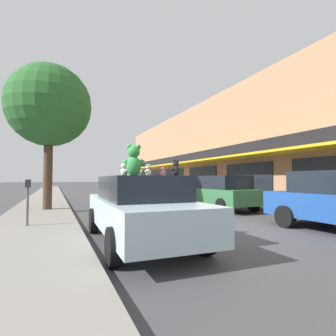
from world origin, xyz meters
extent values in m
plane|color=#424244|center=(0.00, 0.00, 0.00)|extent=(260.00, 260.00, 0.00)
cube|color=gray|center=(-5.04, 0.00, 0.07)|extent=(2.38, 90.00, 0.15)
cube|color=tan|center=(12.66, 11.54, 3.81)|extent=(12.86, 37.24, 7.62)
cube|color=gold|center=(5.49, 11.54, 2.76)|extent=(1.48, 31.28, 0.12)
cube|color=black|center=(6.18, 11.54, 3.31)|extent=(0.08, 29.79, 0.70)
cube|color=black|center=(6.19, 0.90, 1.40)|extent=(0.06, 4.04, 2.00)
cube|color=black|center=(6.19, 6.22, 1.40)|extent=(0.06, 4.04, 2.00)
cube|color=black|center=(6.19, 11.54, 1.40)|extent=(0.06, 4.04, 2.00)
cube|color=black|center=(6.19, 16.86, 1.40)|extent=(0.06, 4.04, 2.00)
cube|color=black|center=(6.19, 22.18, 1.40)|extent=(0.06, 4.04, 2.00)
cube|color=black|center=(6.19, 27.50, 1.40)|extent=(0.06, 4.04, 2.00)
cube|color=#ADC6D1|center=(-2.73, -0.65, 0.65)|extent=(1.87, 4.74, 0.65)
cube|color=black|center=(-2.73, -0.65, 1.24)|extent=(1.60, 2.62, 0.52)
cylinder|color=black|center=(-3.55, 0.83, 0.32)|extent=(0.22, 0.65, 0.65)
cylinder|color=black|center=(-1.83, 0.78, 0.32)|extent=(0.22, 0.65, 0.65)
cylinder|color=black|center=(-3.62, -2.08, 0.32)|extent=(0.22, 0.65, 0.65)
cylinder|color=black|center=(-1.91, -2.13, 0.32)|extent=(0.22, 0.65, 0.65)
ellipsoid|color=green|center=(-2.85, -0.56, 1.73)|extent=(0.41, 0.37, 0.46)
sphere|color=green|center=(-2.85, -0.56, 2.06)|extent=(0.35, 0.35, 0.29)
sphere|color=green|center=(-2.75, -0.58, 2.18)|extent=(0.15, 0.15, 0.12)
sphere|color=green|center=(-2.95, -0.53, 2.18)|extent=(0.15, 0.15, 0.12)
sphere|color=#5ADA6D|center=(-2.82, -0.44, 2.05)|extent=(0.13, 0.13, 0.11)
sphere|color=green|center=(-2.66, -0.57, 1.81)|extent=(0.20, 0.20, 0.17)
sphere|color=green|center=(-3.02, -0.49, 1.81)|extent=(0.20, 0.20, 0.17)
ellipsoid|color=black|center=(-2.38, -1.84, 1.59)|extent=(0.19, 0.17, 0.20)
sphere|color=black|center=(-2.38, -1.84, 1.74)|extent=(0.16, 0.16, 0.12)
sphere|color=black|center=(-2.33, -1.82, 1.79)|extent=(0.07, 0.07, 0.05)
sphere|color=black|center=(-2.42, -1.85, 1.79)|extent=(0.07, 0.07, 0.05)
sphere|color=#3A3A3D|center=(-2.40, -1.79, 1.73)|extent=(0.06, 0.06, 0.05)
sphere|color=black|center=(-2.31, -1.80, 1.63)|extent=(0.09, 0.09, 0.07)
sphere|color=black|center=(-2.45, -1.86, 1.63)|extent=(0.09, 0.09, 0.07)
ellipsoid|color=white|center=(-2.36, -0.17, 1.59)|extent=(0.19, 0.18, 0.19)
sphere|color=white|center=(-2.36, -0.17, 1.73)|extent=(0.17, 0.17, 0.12)
sphere|color=white|center=(-2.32, -0.15, 1.78)|extent=(0.07, 0.07, 0.05)
sphere|color=white|center=(-2.39, -0.19, 1.78)|extent=(0.07, 0.07, 0.05)
sphere|color=white|center=(-2.39, -0.13, 1.72)|extent=(0.06, 0.06, 0.05)
sphere|color=white|center=(-2.30, -0.12, 1.62)|extent=(0.10, 0.10, 0.07)
sphere|color=white|center=(-2.43, -0.20, 1.62)|extent=(0.10, 0.10, 0.07)
ellipsoid|color=beige|center=(-3.24, -1.18, 1.57)|extent=(0.15, 0.15, 0.16)
sphere|color=beige|center=(-3.24, -1.18, 1.69)|extent=(0.13, 0.13, 0.10)
sphere|color=beige|center=(-3.22, -1.21, 1.73)|extent=(0.06, 0.06, 0.04)
sphere|color=beige|center=(-3.25, -1.15, 1.73)|extent=(0.06, 0.06, 0.04)
sphere|color=white|center=(-3.20, -1.16, 1.68)|extent=(0.05, 0.05, 0.04)
sphere|color=beige|center=(-3.20, -1.23, 1.60)|extent=(0.08, 0.08, 0.06)
sphere|color=beige|center=(-3.26, -1.12, 1.60)|extent=(0.08, 0.08, 0.06)
ellipsoid|color=blue|center=(-3.01, -0.35, 1.58)|extent=(0.17, 0.17, 0.18)
sphere|color=blue|center=(-3.01, -0.35, 1.71)|extent=(0.15, 0.15, 0.11)
sphere|color=blue|center=(-2.99, -0.38, 1.76)|extent=(0.06, 0.06, 0.05)
sphere|color=blue|center=(-3.03, -0.32, 1.76)|extent=(0.06, 0.06, 0.05)
sphere|color=#548DFF|center=(-2.97, -0.32, 1.71)|extent=(0.06, 0.06, 0.04)
sphere|color=blue|center=(-2.96, -0.40, 1.61)|extent=(0.09, 0.09, 0.06)
sphere|color=blue|center=(-3.04, -0.28, 1.61)|extent=(0.09, 0.09, 0.06)
ellipsoid|color=pink|center=(-2.19, -0.67, 1.56)|extent=(0.14, 0.13, 0.14)
sphere|color=pink|center=(-2.19, -0.67, 1.67)|extent=(0.12, 0.12, 0.09)
sphere|color=pink|center=(-2.16, -0.69, 1.70)|extent=(0.05, 0.05, 0.04)
sphere|color=pink|center=(-2.21, -0.65, 1.70)|extent=(0.05, 0.05, 0.04)
sphere|color=#FFA3DA|center=(-2.17, -0.64, 1.66)|extent=(0.05, 0.05, 0.03)
sphere|color=pink|center=(-2.14, -0.70, 1.59)|extent=(0.07, 0.07, 0.05)
sphere|color=pink|center=(-2.23, -0.63, 1.59)|extent=(0.07, 0.07, 0.05)
cylinder|color=black|center=(1.75, -0.65, 0.32)|extent=(0.20, 0.65, 0.65)
cylinder|color=black|center=(3.51, -0.65, 0.32)|extent=(0.20, 0.65, 0.65)
cube|color=#336B3D|center=(2.63, 3.90, 0.65)|extent=(1.71, 4.18, 0.66)
cube|color=black|center=(2.63, 3.90, 1.28)|extent=(1.51, 2.86, 0.60)
cylinder|color=black|center=(1.79, 5.20, 0.32)|extent=(0.20, 0.65, 0.65)
cylinder|color=black|center=(3.47, 5.20, 0.32)|extent=(0.20, 0.65, 0.65)
cylinder|color=black|center=(1.79, 2.61, 0.32)|extent=(0.20, 0.65, 0.65)
cylinder|color=black|center=(3.47, 2.61, 0.32)|extent=(0.20, 0.65, 0.65)
cube|color=#B7B7BC|center=(2.63, 9.46, 0.66)|extent=(1.83, 4.30, 0.67)
cube|color=black|center=(2.63, 9.46, 1.24)|extent=(1.61, 2.98, 0.48)
cylinder|color=black|center=(1.73, 10.80, 0.32)|extent=(0.20, 0.65, 0.65)
cylinder|color=black|center=(3.52, 10.80, 0.32)|extent=(0.20, 0.65, 0.65)
cylinder|color=black|center=(1.73, 8.13, 0.32)|extent=(0.20, 0.65, 0.65)
cylinder|color=black|center=(3.52, 8.13, 0.32)|extent=(0.20, 0.65, 0.65)
cylinder|color=#473323|center=(-4.79, 5.94, 1.63)|extent=(0.36, 0.36, 2.97)
sphere|color=#286028|center=(-4.79, 5.94, 4.63)|extent=(3.55, 3.55, 3.55)
cylinder|color=#4C4C51|center=(-5.19, 1.79, 0.67)|extent=(0.06, 0.06, 1.05)
cube|color=#2D2D33|center=(-5.19, 1.79, 1.31)|extent=(0.14, 0.10, 0.22)
camera|label=1|loc=(-4.52, -6.41, 1.43)|focal=28.00mm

